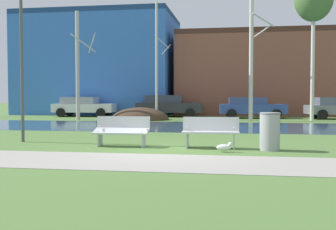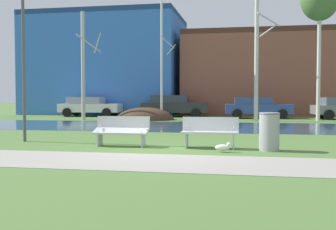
# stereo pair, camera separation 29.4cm
# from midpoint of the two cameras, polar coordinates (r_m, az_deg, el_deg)

# --- Properties ---
(ground_plane) EXTENTS (120.00, 120.00, 0.00)m
(ground_plane) POSITION_cam_midpoint_polar(r_m,az_deg,el_deg) (20.86, 3.39, -1.42)
(ground_plane) COLOR #517538
(paved_path_strip) EXTENTS (60.00, 2.43, 0.01)m
(paved_path_strip) POSITION_cam_midpoint_polar(r_m,az_deg,el_deg) (9.22, -4.06, -6.48)
(paved_path_strip) COLOR #9E998E
(paved_path_strip) RESTS_ON ground
(river_band) EXTENTS (80.00, 6.86, 0.01)m
(river_band) POSITION_cam_midpoint_polar(r_m,az_deg,el_deg) (19.91, 3.11, -1.60)
(river_band) COLOR #33516B
(river_band) RESTS_ON ground
(soil_mound) EXTENTS (3.62, 3.43, 1.54)m
(soil_mound) POSITION_cam_midpoint_polar(r_m,az_deg,el_deg) (25.83, -4.21, -0.65)
(soil_mound) COLOR #423021
(soil_mound) RESTS_ON ground
(bench_left) EXTENTS (1.61, 0.60, 0.87)m
(bench_left) POSITION_cam_midpoint_polar(r_m,az_deg,el_deg) (12.10, -7.11, -2.10)
(bench_left) COLOR silver
(bench_left) RESTS_ON ground
(bench_right) EXTENTS (1.61, 0.60, 0.87)m
(bench_right) POSITION_cam_midpoint_polar(r_m,az_deg,el_deg) (11.65, 5.22, -2.27)
(bench_right) COLOR silver
(bench_right) RESTS_ON ground
(trash_bin) EXTENTS (0.56, 0.56, 1.03)m
(trash_bin) POSITION_cam_midpoint_polar(r_m,az_deg,el_deg) (11.39, 13.22, -2.15)
(trash_bin) COLOR #999B9E
(trash_bin) RESTS_ON ground
(seagull) EXTENTS (0.46, 0.17, 0.27)m
(seagull) POSITION_cam_midpoint_polar(r_m,az_deg,el_deg) (10.87, 7.08, -4.43)
(seagull) COLOR white
(seagull) RESTS_ON ground
(streetlamp) EXTENTS (0.32, 0.32, 5.06)m
(streetlamp) POSITION_cam_midpoint_polar(r_m,az_deg,el_deg) (14.13, -20.24, 10.35)
(streetlamp) COLOR #4C4C51
(streetlamp) RESTS_ON ground
(birch_far_left) EXTENTS (1.37, 2.45, 6.71)m
(birch_far_left) POSITION_cam_midpoint_polar(r_m,az_deg,el_deg) (26.19, -12.67, 6.87)
(birch_far_left) COLOR #BCB7A8
(birch_far_left) RESTS_ON ground
(birch_left) EXTENTS (0.99, 1.74, 7.34)m
(birch_left) POSITION_cam_midpoint_polar(r_m,az_deg,el_deg) (25.85, -1.89, 7.59)
(birch_left) COLOR beige
(birch_left) RESTS_ON ground
(birch_center_left) EXTENTS (1.44, 2.46, 8.99)m
(birch_center_left) POSITION_cam_midpoint_polar(r_m,az_deg,el_deg) (25.13, 11.21, 9.61)
(birch_center_left) COLOR beige
(birch_center_left) RESTS_ON ground
(birch_center) EXTENTS (2.26, 2.26, 9.31)m
(birch_center) POSITION_cam_midpoint_polar(r_m,az_deg,el_deg) (26.68, 19.24, 14.83)
(birch_center) COLOR beige
(birch_center) RESTS_ON ground
(parked_van_nearest_white) EXTENTS (4.48, 2.36, 1.42)m
(parked_van_nearest_white) POSITION_cam_midpoint_polar(r_m,az_deg,el_deg) (30.43, -11.92, 1.22)
(parked_van_nearest_white) COLOR silver
(parked_van_nearest_white) RESTS_ON ground
(parked_sedan_second_dark) EXTENTS (4.73, 2.34, 1.54)m
(parked_sedan_second_dark) POSITION_cam_midpoint_polar(r_m,az_deg,el_deg) (29.32, -0.28, 1.33)
(parked_sedan_second_dark) COLOR #282B30
(parked_sedan_second_dark) RESTS_ON ground
(parked_hatch_third_blue) EXTENTS (4.44, 2.18, 1.40)m
(parked_hatch_third_blue) POSITION_cam_midpoint_polar(r_m,az_deg,el_deg) (27.94, 11.17, 1.09)
(parked_hatch_third_blue) COLOR #2D4793
(parked_hatch_third_blue) RESTS_ON ground
(building_blue_store) EXTENTS (12.46, 8.35, 8.25)m
(building_blue_store) POSITION_cam_midpoint_polar(r_m,az_deg,el_deg) (35.87, -9.45, 6.83)
(building_blue_store) COLOR #3870C6
(building_blue_store) RESTS_ON ground
(building_brick_low) EXTENTS (13.29, 6.48, 6.52)m
(building_brick_low) POSITION_cam_midpoint_polar(r_m,az_deg,el_deg) (34.01, 12.57, 5.57)
(building_brick_low) COLOR brown
(building_brick_low) RESTS_ON ground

